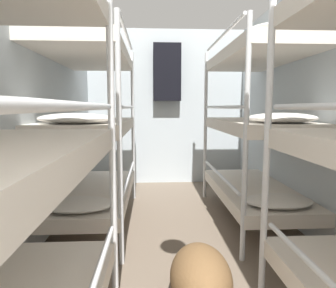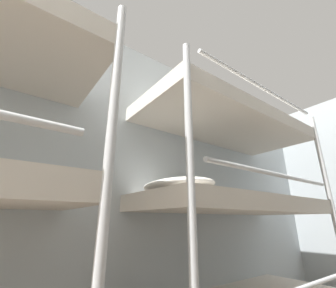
% 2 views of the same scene
% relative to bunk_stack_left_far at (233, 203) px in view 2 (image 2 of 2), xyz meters
% --- Properties ---
extents(wall_left, '(0.06, 5.55, 2.52)m').
position_rel_bunk_stack_left_far_xyz_m(wall_left, '(-0.42, -0.88, 0.18)').
color(wall_left, silver).
rests_on(wall_left, ground_plane).
extents(bunk_stack_left_far, '(0.79, 1.82, 2.03)m').
position_rel_bunk_stack_left_far_xyz_m(bunk_stack_left_far, '(0.00, 0.00, 0.00)').
color(bunk_stack_left_far, silver).
rests_on(bunk_stack_left_far, ground_plane).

